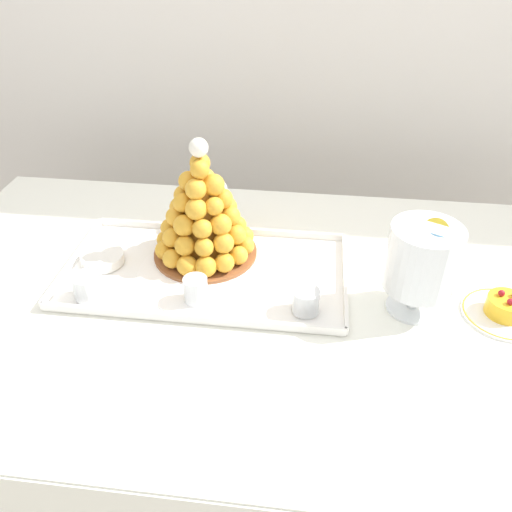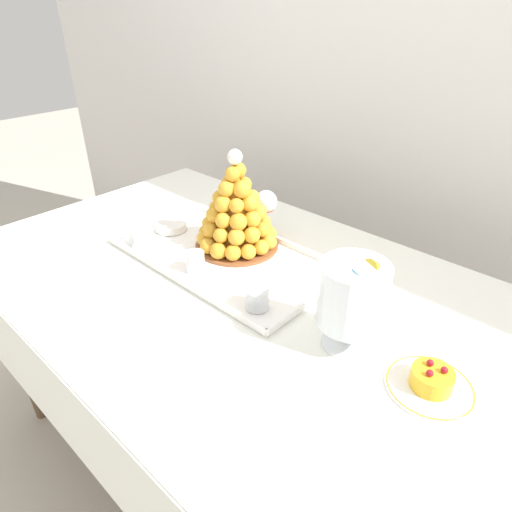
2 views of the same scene
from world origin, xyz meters
The scene contains 12 objects.
ground_plane centered at (0.00, 0.00, 0.00)m, with size 12.00×12.00×0.00m, color beige.
backdrop_wall centered at (0.00, 0.83, 1.25)m, with size 4.80×0.10×2.50m, color silver.
buffet_table centered at (0.00, 0.00, 0.69)m, with size 1.75×0.99×0.78m.
serving_tray centered at (-0.16, 0.06, 0.78)m, with size 0.66×0.36×0.02m.
croquembouche centered at (-0.18, 0.13, 0.90)m, with size 0.25×0.25×0.30m.
dessert_cup_left centered at (-0.40, -0.07, 0.81)m, with size 0.06×0.06×0.06m.
dessert_cup_mid_left centered at (-0.16, -0.05, 0.81)m, with size 0.05×0.05×0.06m.
dessert_cup_centre centered at (0.07, -0.06, 0.81)m, with size 0.06×0.06×0.05m.
creme_brulee_ramekin centered at (-0.42, 0.06, 0.80)m, with size 0.10×0.10×0.02m.
macaron_goblet centered at (0.30, -0.01, 0.91)m, with size 0.15×0.15×0.22m.
fruit_tart_plate centered at (0.50, -0.01, 0.79)m, with size 0.17×0.17×0.06m.
wine_glass centered at (-0.18, 0.26, 0.89)m, with size 0.07×0.07×0.15m.
Camera 1 is at (0.07, -0.90, 1.52)m, focal length 36.27 mm.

